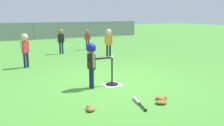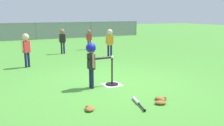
{
  "view_description": "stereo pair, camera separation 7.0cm",
  "coord_description": "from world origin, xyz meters",
  "px_view_note": "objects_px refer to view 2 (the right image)",
  "views": [
    {
      "loc": [
        -2.71,
        -5.1,
        1.72
      ],
      "look_at": [
        -0.12,
        -0.1,
        0.55
      ],
      "focal_mm": 37.92,
      "sensor_mm": 36.0,
      "label": 1
    },
    {
      "loc": [
        -2.64,
        -5.13,
        1.72
      ],
      "look_at": [
        -0.12,
        -0.1,
        0.55
      ],
      "focal_mm": 37.92,
      "sensor_mm": 36.0,
      "label": 2
    }
  ],
  "objects_px": {
    "batting_tee": "(112,81)",
    "fielder_near_left": "(110,39)",
    "fielder_deep_right": "(62,38)",
    "fielder_near_right": "(89,37)",
    "glove_by_plate": "(161,102)",
    "baseball_on_tee": "(112,57)",
    "glove_tossed_aside": "(160,99)",
    "fielder_deep_center": "(26,46)",
    "batter_child": "(91,56)",
    "glove_near_bats": "(90,109)",
    "spare_bat_silver": "(137,102)"
  },
  "relations": [
    {
      "from": "batting_tee",
      "to": "fielder_near_left",
      "type": "relative_size",
      "value": 0.58
    },
    {
      "from": "fielder_deep_right",
      "to": "fielder_near_right",
      "type": "xyz_separation_m",
      "value": [
        1.51,
        0.69,
        -0.07
      ]
    },
    {
      "from": "batting_tee",
      "to": "glove_by_plate",
      "type": "distance_m",
      "value": 1.6
    },
    {
      "from": "baseball_on_tee",
      "to": "glove_tossed_aside",
      "type": "bearing_deg",
      "value": -74.29
    },
    {
      "from": "fielder_deep_center",
      "to": "fielder_deep_right",
      "type": "relative_size",
      "value": 1.02
    },
    {
      "from": "fielder_deep_right",
      "to": "batting_tee",
      "type": "bearing_deg",
      "value": -91.71
    },
    {
      "from": "glove_tossed_aside",
      "to": "fielder_deep_right",
      "type": "bearing_deg",
      "value": 92.12
    },
    {
      "from": "baseball_on_tee",
      "to": "batter_child",
      "type": "height_order",
      "value": "batter_child"
    },
    {
      "from": "fielder_near_left",
      "to": "glove_by_plate",
      "type": "distance_m",
      "value": 5.14
    },
    {
      "from": "batting_tee",
      "to": "baseball_on_tee",
      "type": "height_order",
      "value": "baseball_on_tee"
    },
    {
      "from": "glove_tossed_aside",
      "to": "glove_by_plate",
      "type": "bearing_deg",
      "value": -127.12
    },
    {
      "from": "fielder_deep_right",
      "to": "glove_near_bats",
      "type": "height_order",
      "value": "fielder_deep_right"
    },
    {
      "from": "fielder_near_right",
      "to": "glove_tossed_aside",
      "type": "xyz_separation_m",
      "value": [
        -1.26,
        -7.23,
        -0.59
      ]
    },
    {
      "from": "glove_near_bats",
      "to": "baseball_on_tee",
      "type": "bearing_deg",
      "value": 49.16
    },
    {
      "from": "batting_tee",
      "to": "glove_by_plate",
      "type": "xyz_separation_m",
      "value": [
        0.26,
        -1.58,
        -0.07
      ]
    },
    {
      "from": "batting_tee",
      "to": "fielder_deep_right",
      "type": "distance_m",
      "value": 5.17
    },
    {
      "from": "fielder_deep_center",
      "to": "spare_bat_silver",
      "type": "height_order",
      "value": "fielder_deep_center"
    },
    {
      "from": "batting_tee",
      "to": "glove_near_bats",
      "type": "relative_size",
      "value": 2.42
    },
    {
      "from": "fielder_deep_right",
      "to": "glove_near_bats",
      "type": "bearing_deg",
      "value": -100.92
    },
    {
      "from": "batting_tee",
      "to": "fielder_near_right",
      "type": "bearing_deg",
      "value": 74.09
    },
    {
      "from": "glove_by_plate",
      "to": "glove_near_bats",
      "type": "bearing_deg",
      "value": 166.04
    },
    {
      "from": "baseball_on_tee",
      "to": "glove_tossed_aside",
      "type": "xyz_separation_m",
      "value": [
        0.4,
        -1.41,
        -0.66
      ]
    },
    {
      "from": "fielder_deep_right",
      "to": "glove_tossed_aside",
      "type": "xyz_separation_m",
      "value": [
        0.24,
        -6.54,
        -0.67
      ]
    },
    {
      "from": "batting_tee",
      "to": "glove_near_bats",
      "type": "xyz_separation_m",
      "value": [
        -1.08,
        -1.25,
        -0.07
      ]
    },
    {
      "from": "batting_tee",
      "to": "fielder_near_left",
      "type": "height_order",
      "value": "fielder_near_left"
    },
    {
      "from": "fielder_deep_right",
      "to": "glove_tossed_aside",
      "type": "bearing_deg",
      "value": -87.88
    },
    {
      "from": "glove_near_bats",
      "to": "glove_tossed_aside",
      "type": "relative_size",
      "value": 1.03
    },
    {
      "from": "baseball_on_tee",
      "to": "fielder_near_left",
      "type": "relative_size",
      "value": 0.06
    },
    {
      "from": "glove_by_plate",
      "to": "fielder_near_right",
      "type": "bearing_deg",
      "value": 79.33
    },
    {
      "from": "spare_bat_silver",
      "to": "glove_tossed_aside",
      "type": "relative_size",
      "value": 2.57
    },
    {
      "from": "fielder_near_left",
      "to": "glove_tossed_aside",
      "type": "bearing_deg",
      "value": -103.91
    },
    {
      "from": "glove_by_plate",
      "to": "glove_tossed_aside",
      "type": "relative_size",
      "value": 1.01
    },
    {
      "from": "glove_by_plate",
      "to": "glove_near_bats",
      "type": "xyz_separation_m",
      "value": [
        -1.34,
        0.33,
        0.0
      ]
    },
    {
      "from": "glove_tossed_aside",
      "to": "fielder_near_left",
      "type": "bearing_deg",
      "value": 76.09
    },
    {
      "from": "fielder_deep_right",
      "to": "glove_tossed_aside",
      "type": "distance_m",
      "value": 6.58
    },
    {
      "from": "fielder_deep_center",
      "to": "glove_tossed_aside",
      "type": "relative_size",
      "value": 4.2
    },
    {
      "from": "spare_bat_silver",
      "to": "batter_child",
      "type": "bearing_deg",
      "value": 107.73
    },
    {
      "from": "fielder_deep_right",
      "to": "baseball_on_tee",
      "type": "bearing_deg",
      "value": -91.71
    },
    {
      "from": "glove_by_plate",
      "to": "fielder_near_left",
      "type": "bearing_deg",
      "value": 75.12
    },
    {
      "from": "fielder_near_right",
      "to": "glove_tossed_aside",
      "type": "height_order",
      "value": "fielder_near_right"
    },
    {
      "from": "fielder_near_right",
      "to": "glove_by_plate",
      "type": "xyz_separation_m",
      "value": [
        -1.4,
        -7.4,
        -0.59
      ]
    },
    {
      "from": "glove_near_bats",
      "to": "batting_tee",
      "type": "bearing_deg",
      "value": 49.16
    },
    {
      "from": "baseball_on_tee",
      "to": "glove_by_plate",
      "type": "height_order",
      "value": "baseball_on_tee"
    },
    {
      "from": "baseball_on_tee",
      "to": "fielder_near_left",
      "type": "height_order",
      "value": "fielder_near_left"
    },
    {
      "from": "baseball_on_tee",
      "to": "batter_child",
      "type": "xyz_separation_m",
      "value": [
        -0.54,
        -0.01,
        0.07
      ]
    },
    {
      "from": "baseball_on_tee",
      "to": "spare_bat_silver",
      "type": "distance_m",
      "value": 1.49
    },
    {
      "from": "batter_child",
      "to": "fielder_deep_right",
      "type": "height_order",
      "value": "fielder_deep_right"
    },
    {
      "from": "fielder_deep_center",
      "to": "batter_child",
      "type": "bearing_deg",
      "value": -70.49
    },
    {
      "from": "baseball_on_tee",
      "to": "glove_by_plate",
      "type": "xyz_separation_m",
      "value": [
        0.26,
        -1.58,
        -0.66
      ]
    },
    {
      "from": "glove_by_plate",
      "to": "glove_tossed_aside",
      "type": "height_order",
      "value": "same"
    }
  ]
}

